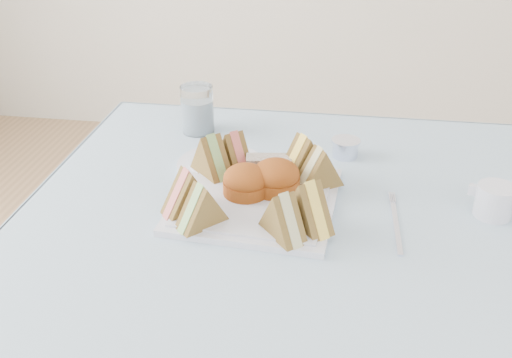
# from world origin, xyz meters

# --- Properties ---
(tablecloth) EXTENTS (1.02, 1.02, 0.01)m
(tablecloth) POSITION_xyz_m (0.00, 0.00, 0.74)
(tablecloth) COLOR #B1D0ED
(tablecloth) RESTS_ON table
(serving_plate) EXTENTS (0.30, 0.30, 0.01)m
(serving_plate) POSITION_xyz_m (-0.10, 0.07, 0.75)
(serving_plate) COLOR silver
(serving_plate) RESTS_ON tablecloth
(sandwich_fl_a) EXTENTS (0.10, 0.09, 0.08)m
(sandwich_fl_a) POSITION_xyz_m (-0.20, 0.01, 0.80)
(sandwich_fl_a) COLOR brown
(sandwich_fl_a) RESTS_ON serving_plate
(sandwich_fl_b) EXTENTS (0.09, 0.09, 0.08)m
(sandwich_fl_b) POSITION_xyz_m (-0.17, -0.02, 0.80)
(sandwich_fl_b) COLOR brown
(sandwich_fl_b) RESTS_ON serving_plate
(sandwich_fr_a) EXTENTS (0.09, 0.10, 0.08)m
(sandwich_fr_a) POSITION_xyz_m (0.00, -0.00, 0.80)
(sandwich_fr_a) COLOR brown
(sandwich_fr_a) RESTS_ON serving_plate
(sandwich_fr_b) EXTENTS (0.09, 0.09, 0.08)m
(sandwich_fr_b) POSITION_xyz_m (-0.04, -0.03, 0.80)
(sandwich_fr_b) COLOR brown
(sandwich_fr_b) RESTS_ON serving_plate
(sandwich_bl_a) EXTENTS (0.10, 0.10, 0.08)m
(sandwich_bl_a) POSITION_xyz_m (-0.19, 0.15, 0.80)
(sandwich_bl_a) COLOR brown
(sandwich_bl_a) RESTS_ON serving_plate
(sandwich_bl_b) EXTENTS (0.09, 0.09, 0.08)m
(sandwich_bl_b) POSITION_xyz_m (-0.15, 0.18, 0.80)
(sandwich_bl_b) COLOR brown
(sandwich_bl_b) RESTS_ON serving_plate
(sandwich_br_a) EXTENTS (0.10, 0.08, 0.08)m
(sandwich_br_a) POSITION_xyz_m (0.01, 0.13, 0.80)
(sandwich_br_a) COLOR brown
(sandwich_br_a) RESTS_ON serving_plate
(sandwich_br_b) EXTENTS (0.10, 0.10, 0.08)m
(sandwich_br_b) POSITION_xyz_m (-0.02, 0.17, 0.80)
(sandwich_br_b) COLOR brown
(sandwich_br_b) RESTS_ON serving_plate
(scone_left) EXTENTS (0.09, 0.09, 0.06)m
(scone_left) POSITION_xyz_m (-0.11, 0.08, 0.79)
(scone_left) COLOR #8B3710
(scone_left) RESTS_ON serving_plate
(scone_right) EXTENTS (0.10, 0.10, 0.06)m
(scone_right) POSITION_xyz_m (-0.06, 0.10, 0.79)
(scone_right) COLOR #8B3710
(scone_right) RESTS_ON serving_plate
(pastry_slice) EXTENTS (0.09, 0.05, 0.04)m
(pastry_slice) POSITION_xyz_m (-0.08, 0.16, 0.78)
(pastry_slice) COLOR beige
(pastry_slice) RESTS_ON serving_plate
(side_plate) EXTENTS (0.23, 0.23, 0.01)m
(side_plate) POSITION_xyz_m (-0.19, 0.20, 0.75)
(side_plate) COLOR silver
(side_plate) RESTS_ON tablecloth
(water_glass) EXTENTS (0.08, 0.08, 0.11)m
(water_glass) POSITION_xyz_m (-0.27, 0.36, 0.80)
(water_glass) COLOR white
(water_glass) RESTS_ON tablecloth
(tea_strainer) EXTENTS (0.06, 0.06, 0.03)m
(tea_strainer) POSITION_xyz_m (0.06, 0.29, 0.76)
(tea_strainer) COLOR silver
(tea_strainer) RESTS_ON tablecloth
(fork) EXTENTS (0.01, 0.16, 0.00)m
(fork) POSITION_xyz_m (0.15, 0.03, 0.75)
(fork) COLOR silver
(fork) RESTS_ON tablecloth
(creamer_jug) EXTENTS (0.08, 0.08, 0.06)m
(creamer_jug) POSITION_xyz_m (0.32, 0.10, 0.77)
(creamer_jug) COLOR silver
(creamer_jug) RESTS_ON tablecloth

